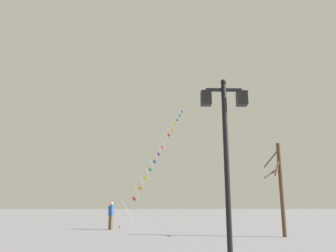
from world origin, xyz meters
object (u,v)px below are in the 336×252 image
at_px(kite_train, 162,149).
at_px(kite_flyer, 111,215).
at_px(bare_tree, 281,187).
at_px(twin_lantern_lamp_post, 225,133).

distance_m(kite_train, kite_flyer, 12.06).
height_order(kite_train, kite_flyer, kite_train).
bearing_deg(kite_train, bare_tree, -68.23).
height_order(twin_lantern_lamp_post, kite_flyer, twin_lantern_lamp_post).
xyz_separation_m(kite_train, kite_flyer, (-3.24, -10.00, -5.91)).
relative_size(twin_lantern_lamp_post, kite_flyer, 2.94).
bearing_deg(bare_tree, kite_train, 111.77).
relative_size(twin_lantern_lamp_post, kite_train, 0.29).
bearing_deg(kite_train, twin_lantern_lamp_post, -86.02).
height_order(kite_train, bare_tree, kite_train).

